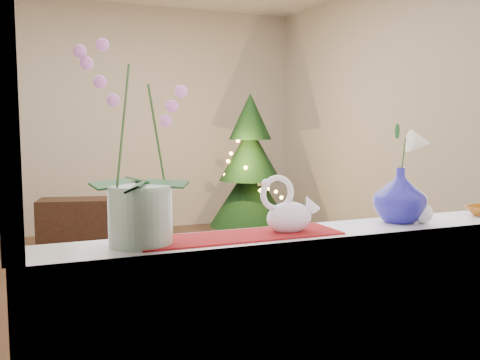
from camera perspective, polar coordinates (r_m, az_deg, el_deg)
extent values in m
plane|color=#342215|center=(4.34, -7.27, -11.40)|extent=(5.00, 5.00, 0.00)
cube|color=beige|center=(6.59, -13.04, 6.37)|extent=(4.50, 0.10, 2.70)
cube|color=beige|center=(1.83, 12.79, 7.49)|extent=(4.50, 0.10, 2.70)
cube|color=beige|center=(5.18, 17.48, 6.36)|extent=(0.10, 5.00, 2.70)
cube|color=white|center=(1.98, 10.32, -5.68)|extent=(2.20, 0.26, 0.04)
cube|color=maroon|center=(1.80, 0.03, -5.99)|extent=(0.70, 0.20, 0.01)
imported|color=navy|center=(2.14, 16.71, -1.12)|extent=(0.25, 0.25, 0.24)
sphere|color=white|center=(2.15, 18.89, -3.38)|extent=(0.09, 0.09, 0.08)
cube|color=black|center=(5.57, -16.93, -4.76)|extent=(0.80, 0.53, 0.55)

